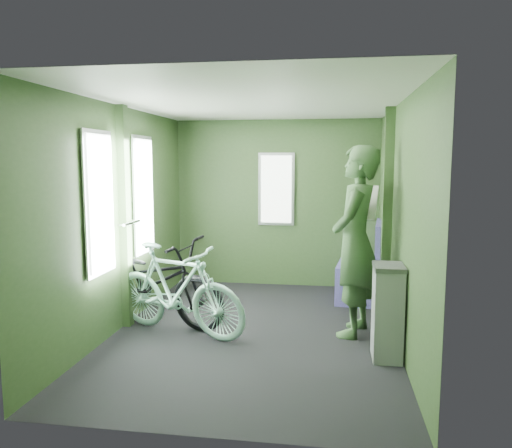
{
  "coord_description": "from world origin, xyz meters",
  "views": [
    {
      "loc": [
        0.75,
        -4.88,
        1.74
      ],
      "look_at": [
        0.0,
        0.1,
        1.1
      ],
      "focal_mm": 35.0,
      "sensor_mm": 36.0,
      "label": 1
    }
  ],
  "objects_px": {
    "passenger": "(355,241)",
    "bench_seat": "(361,276)",
    "bicycle_mint": "(177,335)",
    "waste_box": "(387,312)",
    "bicycle_black": "(154,323)"
  },
  "relations": [
    {
      "from": "passenger",
      "to": "bench_seat",
      "type": "relative_size",
      "value": 1.93
    },
    {
      "from": "bicycle_mint",
      "to": "bench_seat",
      "type": "xyz_separation_m",
      "value": [
        1.9,
        1.68,
        0.29
      ]
    },
    {
      "from": "passenger",
      "to": "waste_box",
      "type": "distance_m",
      "value": 0.85
    },
    {
      "from": "bicycle_black",
      "to": "bicycle_mint",
      "type": "bearing_deg",
      "value": -111.42
    },
    {
      "from": "bicycle_black",
      "to": "bicycle_mint",
      "type": "xyz_separation_m",
      "value": [
        0.36,
        -0.32,
        0.0
      ]
    },
    {
      "from": "bicycle_black",
      "to": "bench_seat",
      "type": "xyz_separation_m",
      "value": [
        2.26,
        1.36,
        0.29
      ]
    },
    {
      "from": "waste_box",
      "to": "bench_seat",
      "type": "xyz_separation_m",
      "value": [
        -0.11,
        1.96,
        -0.13
      ]
    },
    {
      "from": "bicycle_black",
      "to": "waste_box",
      "type": "distance_m",
      "value": 2.49
    },
    {
      "from": "bicycle_black",
      "to": "bench_seat",
      "type": "distance_m",
      "value": 2.65
    },
    {
      "from": "passenger",
      "to": "bench_seat",
      "type": "distance_m",
      "value": 1.51
    },
    {
      "from": "bicycle_black",
      "to": "waste_box",
      "type": "xyz_separation_m",
      "value": [
        2.37,
        -0.61,
        0.42
      ]
    },
    {
      "from": "waste_box",
      "to": "bench_seat",
      "type": "distance_m",
      "value": 1.97
    },
    {
      "from": "passenger",
      "to": "bicycle_black",
      "type": "bearing_deg",
      "value": -74.91
    },
    {
      "from": "bicycle_mint",
      "to": "passenger",
      "type": "bearing_deg",
      "value": -58.98
    },
    {
      "from": "bench_seat",
      "to": "passenger",
      "type": "bearing_deg",
      "value": -90.07
    }
  ]
}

